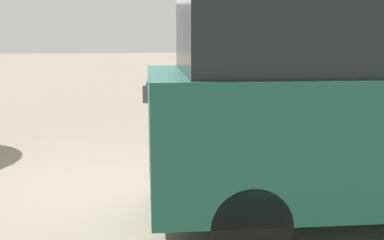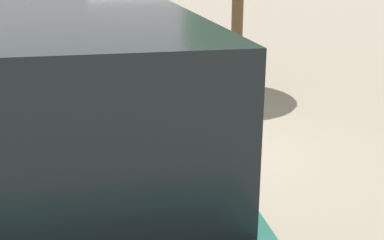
# 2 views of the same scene
# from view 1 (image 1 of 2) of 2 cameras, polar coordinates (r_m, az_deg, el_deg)

# --- Properties ---
(ground_plane) EXTENTS (80.00, 80.00, 0.00)m
(ground_plane) POSITION_cam_1_polar(r_m,az_deg,el_deg) (6.77, -8.40, -7.50)
(ground_plane) COLOR gray
(parking_meter_near) EXTENTS (0.21, 0.13, 1.36)m
(parking_meter_near) POSITION_cam_1_polar(r_m,az_deg,el_deg) (7.21, -5.03, 1.89)
(parking_meter_near) COLOR gray
(parking_meter_near) RESTS_ON ground
(lamp_post) EXTENTS (0.44, 0.44, 5.53)m
(lamp_post) POSITION_cam_1_polar(r_m,az_deg,el_deg) (9.22, 11.22, 9.12)
(lamp_post) COLOR beige
(lamp_post) RESTS_ON ground
(parked_van) EXTENTS (4.67, 2.07, 2.43)m
(parked_van) POSITION_cam_1_polar(r_m,az_deg,el_deg) (5.47, 19.56, 1.71)
(parked_van) COLOR #195142
(parked_van) RESTS_ON ground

